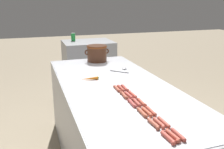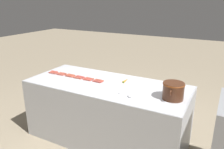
% 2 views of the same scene
% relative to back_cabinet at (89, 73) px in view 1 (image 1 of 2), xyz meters
% --- Properties ---
extents(griddle_counter, '(0.98, 2.30, 0.90)m').
position_rel_back_cabinet_xyz_m(griddle_counter, '(-0.15, -1.75, -0.07)').
color(griddle_counter, '#ADAFB5').
rests_on(griddle_counter, ground_plane).
extents(back_cabinet, '(0.77, 0.61, 1.03)m').
position_rel_back_cabinet_xyz_m(back_cabinet, '(0.00, 0.00, 0.00)').
color(back_cabinet, '#939599').
rests_on(back_cabinet, ground_plane).
extents(hot_dog_0, '(0.03, 0.15, 0.02)m').
position_rel_back_cabinet_xyz_m(hot_dog_0, '(-0.19, -2.73, 0.40)').
color(hot_dog_0, '#B9483C').
rests_on(hot_dog_0, griddle_counter).
extents(hot_dog_1, '(0.03, 0.15, 0.02)m').
position_rel_back_cabinet_xyz_m(hot_dog_1, '(-0.19, -2.56, 0.40)').
color(hot_dog_1, '#AE533E').
rests_on(hot_dog_1, griddle_counter).
extents(hot_dog_2, '(0.03, 0.15, 0.02)m').
position_rel_back_cabinet_xyz_m(hot_dog_2, '(-0.19, -2.39, 0.40)').
color(hot_dog_2, '#AE523B').
rests_on(hot_dog_2, griddle_counter).
extents(hot_dog_3, '(0.03, 0.15, 0.02)m').
position_rel_back_cabinet_xyz_m(hot_dog_3, '(-0.19, -2.22, 0.40)').
color(hot_dog_3, '#B34842').
rests_on(hot_dog_3, griddle_counter).
extents(hot_dog_4, '(0.03, 0.15, 0.02)m').
position_rel_back_cabinet_xyz_m(hot_dog_4, '(-0.19, -2.05, 0.40)').
color(hot_dog_4, '#AC513C').
rests_on(hot_dog_4, griddle_counter).
extents(hot_dog_5, '(0.03, 0.15, 0.02)m').
position_rel_back_cabinet_xyz_m(hot_dog_5, '(-0.19, -1.89, 0.40)').
color(hot_dog_5, '#AF523E').
rests_on(hot_dog_5, griddle_counter).
extents(hot_dog_6, '(0.03, 0.15, 0.02)m').
position_rel_back_cabinet_xyz_m(hot_dog_6, '(-0.15, -2.72, 0.40)').
color(hot_dog_6, '#B44939').
rests_on(hot_dog_6, griddle_counter).
extents(hot_dog_7, '(0.03, 0.15, 0.02)m').
position_rel_back_cabinet_xyz_m(hot_dog_7, '(-0.15, -2.56, 0.40)').
color(hot_dog_7, '#B14D3E').
rests_on(hot_dog_7, griddle_counter).
extents(hot_dog_8, '(0.03, 0.15, 0.02)m').
position_rel_back_cabinet_xyz_m(hot_dog_8, '(-0.15, -2.39, 0.40)').
color(hot_dog_8, '#B8503A').
rests_on(hot_dog_8, griddle_counter).
extents(hot_dog_9, '(0.03, 0.15, 0.02)m').
position_rel_back_cabinet_xyz_m(hot_dog_9, '(-0.15, -2.22, 0.40)').
color(hot_dog_9, '#AF4A40').
rests_on(hot_dog_9, griddle_counter).
extents(hot_dog_10, '(0.03, 0.15, 0.02)m').
position_rel_back_cabinet_xyz_m(hot_dog_10, '(-0.15, -2.06, 0.40)').
color(hot_dog_10, '#B3453D').
rests_on(hot_dog_10, griddle_counter).
extents(hot_dog_11, '(0.03, 0.15, 0.02)m').
position_rel_back_cabinet_xyz_m(hot_dog_11, '(-0.15, -1.89, 0.40)').
color(hot_dog_11, '#AC483B').
rests_on(hot_dog_11, griddle_counter).
extents(hot_dog_12, '(0.02, 0.15, 0.02)m').
position_rel_back_cabinet_xyz_m(hot_dog_12, '(-0.12, -2.72, 0.40)').
color(hot_dog_12, '#AB473C').
rests_on(hot_dog_12, griddle_counter).
extents(hot_dog_13, '(0.03, 0.15, 0.02)m').
position_rel_back_cabinet_xyz_m(hot_dog_13, '(-0.12, -2.56, 0.40)').
color(hot_dog_13, '#B14D3F').
rests_on(hot_dog_13, griddle_counter).
extents(hot_dog_14, '(0.03, 0.15, 0.02)m').
position_rel_back_cabinet_xyz_m(hot_dog_14, '(-0.12, -2.39, 0.40)').
color(hot_dog_14, '#AB4938').
rests_on(hot_dog_14, griddle_counter).
extents(hot_dog_15, '(0.03, 0.15, 0.02)m').
position_rel_back_cabinet_xyz_m(hot_dog_15, '(-0.11, -2.23, 0.40)').
color(hot_dog_15, '#B54F3B').
rests_on(hot_dog_15, griddle_counter).
extents(hot_dog_16, '(0.03, 0.15, 0.02)m').
position_rel_back_cabinet_xyz_m(hot_dog_16, '(-0.11, -2.06, 0.40)').
color(hot_dog_16, '#B94839').
rests_on(hot_dog_16, griddle_counter).
extents(hot_dog_17, '(0.03, 0.15, 0.02)m').
position_rel_back_cabinet_xyz_m(hot_dog_17, '(-0.12, -1.89, 0.40)').
color(hot_dog_17, '#AD473D').
rests_on(hot_dog_17, griddle_counter).
extents(bean_pot, '(0.32, 0.26, 0.20)m').
position_rel_back_cabinet_xyz_m(bean_pot, '(-0.07, -0.80, 0.50)').
color(bean_pot, '#472616').
rests_on(bean_pot, griddle_counter).
extents(serving_spoon, '(0.22, 0.21, 0.02)m').
position_rel_back_cabinet_xyz_m(serving_spoon, '(0.09, -1.31, 0.39)').
color(serving_spoon, '#B7B7BC').
rests_on(serving_spoon, griddle_counter).
extents(carrot, '(0.18, 0.04, 0.03)m').
position_rel_back_cabinet_xyz_m(carrot, '(-0.35, -1.54, 0.40)').
color(carrot, orange).
rests_on(carrot, griddle_counter).
extents(soda_can, '(0.07, 0.07, 0.12)m').
position_rel_back_cabinet_xyz_m(soda_can, '(-0.21, 0.11, 0.58)').
color(soda_can, '#1E8C38').
rests_on(soda_can, back_cabinet).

